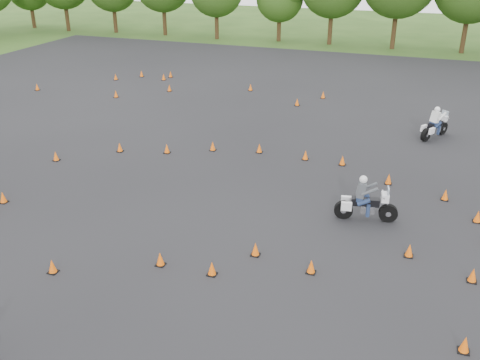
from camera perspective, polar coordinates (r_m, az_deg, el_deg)
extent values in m
plane|color=#2D5119|center=(18.15, -4.27, -8.40)|extent=(140.00, 140.00, 0.00)
plane|color=black|center=(23.06, 1.66, -0.77)|extent=(62.00, 62.00, 0.00)
cone|color=#F5600A|center=(26.92, -7.81, 3.33)|extent=(0.26, 0.26, 0.45)
cone|color=#F5600A|center=(37.32, -13.10, 8.91)|extent=(0.26, 0.26, 0.45)
cone|color=#F5600A|center=(38.23, -7.54, 9.70)|extent=(0.26, 0.26, 0.45)
cone|color=#F5600A|center=(24.15, 15.57, 0.09)|extent=(0.26, 0.26, 0.45)
cone|color=#F5600A|center=(36.60, 8.86, 8.96)|extent=(0.26, 0.26, 0.45)
cone|color=#F5600A|center=(18.40, 23.57, -9.30)|extent=(0.26, 0.26, 0.45)
cone|color=#F5600A|center=(25.68, 10.87, 2.05)|extent=(0.26, 0.26, 0.45)
cone|color=#F5600A|center=(42.15, -13.13, 10.66)|extent=(0.26, 0.26, 0.45)
cone|color=#F5600A|center=(38.07, 1.13, 9.84)|extent=(0.26, 0.26, 0.45)
cone|color=#F5600A|center=(41.44, -8.15, 10.81)|extent=(0.26, 0.26, 0.45)
cone|color=#F5600A|center=(18.99, 17.61, -7.18)|extent=(0.26, 0.26, 0.45)
cone|color=#F5600A|center=(23.42, 21.05, -1.49)|extent=(0.26, 0.26, 0.45)
cone|color=#F5600A|center=(34.70, 6.11, 8.25)|extent=(0.26, 0.26, 0.45)
cone|color=#F5600A|center=(27.52, -12.70, 3.42)|extent=(0.26, 0.26, 0.45)
cone|color=#F5600A|center=(27.03, -2.93, 3.62)|extent=(0.26, 0.26, 0.45)
cone|color=#F5600A|center=(23.68, -23.96, -1.71)|extent=(0.26, 0.26, 0.45)
cone|color=#F5600A|center=(18.19, 1.66, -7.40)|extent=(0.26, 0.26, 0.45)
cone|color=#F5600A|center=(18.33, -19.39, -8.69)|extent=(0.26, 0.26, 0.45)
cone|color=#F5600A|center=(27.22, -19.06, 2.42)|extent=(0.26, 0.26, 0.45)
cone|color=#F5600A|center=(17.23, -3.02, -9.42)|extent=(0.26, 0.26, 0.45)
cone|color=#F5600A|center=(26.74, 2.08, 3.40)|extent=(0.26, 0.26, 0.45)
cone|color=#F5600A|center=(42.75, -10.46, 11.07)|extent=(0.26, 0.26, 0.45)
cone|color=#F5600A|center=(17.45, 7.60, -9.15)|extent=(0.26, 0.26, 0.45)
cone|color=#F5600A|center=(22.09, 24.01, -3.59)|extent=(0.26, 0.26, 0.45)
cone|color=#F5600A|center=(40.75, -20.83, 9.24)|extent=(0.26, 0.26, 0.45)
cone|color=#F5600A|center=(15.57, 22.85, -15.88)|extent=(0.26, 0.26, 0.45)
cone|color=#F5600A|center=(17.86, -8.51, -8.35)|extent=(0.26, 0.26, 0.45)
cone|color=#F5600A|center=(26.05, 6.99, 2.64)|extent=(0.26, 0.26, 0.45)
cone|color=#F5600A|center=(42.24, -7.43, 11.11)|extent=(0.26, 0.26, 0.45)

